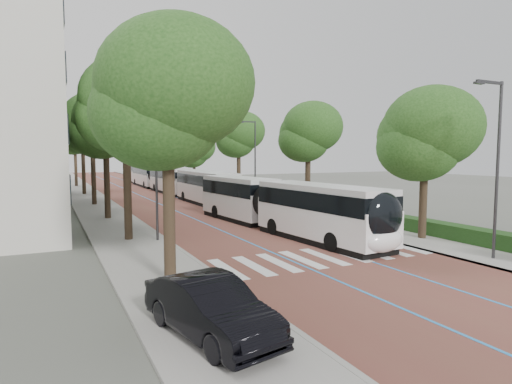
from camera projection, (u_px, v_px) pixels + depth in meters
ground at (333, 262)px, 19.38m from camera, size 160.00×160.00×0.00m
road at (147, 192)px, 55.15m from camera, size 11.00×140.00×0.02m
sidewalk_left at (84, 194)px, 51.85m from camera, size 4.00×140.00×0.12m
sidewalk_right at (202, 190)px, 58.44m from camera, size 4.00×140.00×0.12m
kerb_left at (101, 194)px, 52.69m from camera, size 0.20×140.00×0.14m
kerb_right at (189, 190)px, 57.60m from camera, size 0.20×140.00×0.14m
zebra_crossing at (324, 257)px, 20.36m from camera, size 10.55×3.60×0.01m
lane_line_left at (134, 193)px, 54.44m from camera, size 0.12×126.00×0.01m
lane_line_right at (159, 192)px, 55.85m from camera, size 0.12×126.00×0.01m
hedge at (470, 235)px, 23.33m from camera, size 1.20×14.00×0.80m
streetlight_near at (496, 156)px, 19.18m from camera, size 1.82×0.20×8.00m
streetlight_far at (253, 155)px, 41.54m from camera, size 1.82×0.20×8.00m
lamp_post_left at (156, 168)px, 23.50m from camera, size 0.14×0.14×8.00m
trees_left at (96, 128)px, 37.42m from camera, size 6.01×60.63×10.19m
trees_right at (260, 143)px, 42.62m from camera, size 5.60×47.53×9.07m
lead_bus at (282, 206)px, 27.13m from camera, size 4.04×18.54×3.20m
bus_queued_0 at (208, 188)px, 41.75m from camera, size 2.60×12.41×3.20m
bus_queued_1 at (172, 181)px, 53.64m from camera, size 2.84×12.46×3.20m
bus_queued_2 at (148, 176)px, 65.55m from camera, size 2.61×12.42×3.20m
bus_queued_3 at (136, 173)px, 77.70m from camera, size 3.29×12.53×3.20m
parked_car at (210, 307)px, 11.15m from camera, size 2.56×4.93×1.55m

